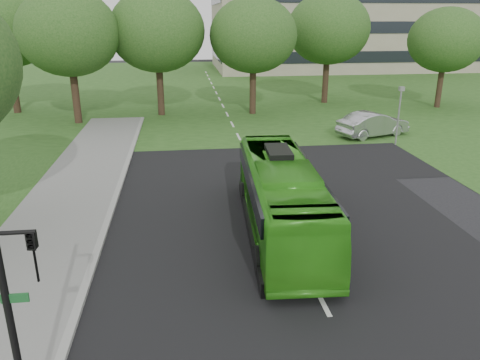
{
  "coord_description": "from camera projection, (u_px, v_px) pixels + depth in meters",
  "views": [
    {
      "loc": [
        -3.91,
        -13.72,
        8.02
      ],
      "look_at": [
        -1.62,
        4.39,
        1.6
      ],
      "focal_mm": 35.0,
      "sensor_mm": 36.0,
      "label": 1
    }
  ],
  "objects": [
    {
      "name": "ground",
      "position": [
        303.0,
        264.0,
        15.96
      ],
      "size": [
        160.0,
        160.0,
        0.0
      ],
      "primitive_type": "plane",
      "color": "black",
      "rests_on": "ground"
    },
    {
      "name": "street_surfaces",
      "position": [
        226.0,
        122.0,
        37.2
      ],
      "size": [
        120.0,
        120.0,
        0.15
      ],
      "color": "black",
      "rests_on": "ground"
    },
    {
      "name": "tree_park_a",
      "position": [
        68.0,
        33.0,
        34.83
      ],
      "size": [
        7.56,
        7.56,
        10.04
      ],
      "color": "black",
      "rests_on": "ground"
    },
    {
      "name": "tree_park_b",
      "position": [
        157.0,
        31.0,
        37.84
      ],
      "size": [
        7.75,
        7.75,
        10.16
      ],
      "color": "black",
      "rests_on": "ground"
    },
    {
      "name": "tree_park_c",
      "position": [
        253.0,
        35.0,
        38.46
      ],
      "size": [
        7.22,
        7.22,
        9.58
      ],
      "color": "black",
      "rests_on": "ground"
    },
    {
      "name": "tree_park_d",
      "position": [
        329.0,
        29.0,
        43.52
      ],
      "size": [
        7.69,
        7.69,
        10.17
      ],
      "color": "black",
      "rests_on": "ground"
    },
    {
      "name": "tree_park_e",
      "position": [
        446.0,
        40.0,
        41.44
      ],
      "size": [
        6.61,
        6.61,
        8.82
      ],
      "color": "black",
      "rests_on": "ground"
    },
    {
      "name": "tree_park_f",
      "position": [
        4.0,
        26.0,
        38.63
      ],
      "size": [
        7.94,
        7.94,
        10.61
      ],
      "color": "black",
      "rests_on": "ground"
    },
    {
      "name": "bus",
      "position": [
        281.0,
        197.0,
        17.95
      ],
      "size": [
        2.98,
        10.44,
        2.88
      ],
      "primitive_type": "imported",
      "rotation": [
        0.0,
        0.0,
        -0.05
      ],
      "color": "green",
      "rests_on": "ground"
    },
    {
      "name": "sedan",
      "position": [
        373.0,
        124.0,
        32.7
      ],
      "size": [
        5.54,
        3.5,
        1.72
      ],
      "primitive_type": "imported",
      "rotation": [
        0.0,
        0.0,
        1.92
      ],
      "color": "#A2A3A7",
      "rests_on": "ground"
    },
    {
      "name": "traffic_light",
      "position": [
        17.0,
        310.0,
        8.54
      ],
      "size": [
        0.8,
        0.22,
        4.99
      ],
      "rotation": [
        0.0,
        0.0,
        -0.12
      ],
      "color": "black",
      "rests_on": "ground"
    },
    {
      "name": "camera_pole",
      "position": [
        399.0,
        108.0,
        29.99
      ],
      "size": [
        0.32,
        0.27,
        3.8
      ],
      "rotation": [
        0.0,
        0.0,
        0.02
      ],
      "color": "gray",
      "rests_on": "ground"
    }
  ]
}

